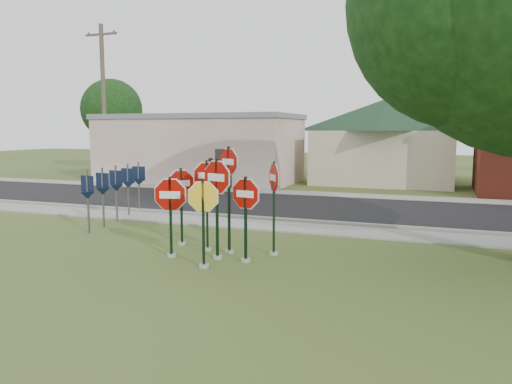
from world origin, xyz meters
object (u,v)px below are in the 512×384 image
at_px(utility_pole_near, 104,101).
at_px(stop_sign_left, 170,206).
at_px(pedestrian, 211,173).
at_px(stop_sign_center, 217,193).
at_px(stop_sign_yellow, 203,213).

bearing_deg(utility_pole_near, stop_sign_left, -48.00).
bearing_deg(pedestrian, stop_sign_center, 128.43).
distance_m(stop_sign_center, stop_sign_yellow, 0.93).
distance_m(utility_pole_near, pedestrian, 8.62).
height_order(stop_sign_center, pedestrian, stop_sign_center).
bearing_deg(utility_pole_near, pedestrian, -6.47).
relative_size(stop_sign_yellow, utility_pole_near, 0.23).
height_order(stop_sign_center, utility_pole_near, utility_pole_near).
relative_size(stop_sign_center, stop_sign_left, 1.21).
height_order(stop_sign_yellow, utility_pole_near, utility_pole_near).
bearing_deg(stop_sign_center, utility_pole_near, 135.00).
distance_m(stop_sign_left, pedestrian, 14.61).
distance_m(stop_sign_left, utility_pole_near, 19.74).
height_order(stop_sign_center, stop_sign_yellow, stop_sign_center).
bearing_deg(pedestrian, stop_sign_left, 123.82).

